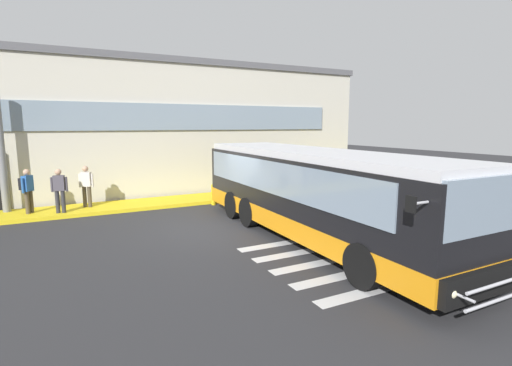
{
  "coord_description": "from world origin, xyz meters",
  "views": [
    {
      "loc": [
        -4.38,
        -11.53,
        3.46
      ],
      "look_at": [
        1.39,
        -0.33,
        1.5
      ],
      "focal_mm": 26.48,
      "sensor_mm": 36.0,
      "label": 1
    }
  ],
  "objects_px": {
    "passenger_by_doorway": "(59,189)",
    "passenger_at_curb_edge": "(86,184)",
    "safety_bollard_yellow": "(213,195)",
    "entry_support_column": "(1,152)",
    "bus_main_foreground": "(314,195)",
    "passenger_near_column": "(27,188)"
  },
  "relations": [
    {
      "from": "bus_main_foreground",
      "to": "passenger_near_column",
      "type": "bearing_deg",
      "value": 138.31
    },
    {
      "from": "bus_main_foreground",
      "to": "passenger_by_doorway",
      "type": "relative_size",
      "value": 6.62
    },
    {
      "from": "bus_main_foreground",
      "to": "passenger_at_curb_edge",
      "type": "height_order",
      "value": "bus_main_foreground"
    },
    {
      "from": "entry_support_column",
      "to": "passenger_at_curb_edge",
      "type": "xyz_separation_m",
      "value": [
        2.81,
        -0.51,
        -1.35
      ]
    },
    {
      "from": "entry_support_column",
      "to": "passenger_near_column",
      "type": "xyz_separation_m",
      "value": [
        0.77,
        -0.67,
        -1.32
      ]
    },
    {
      "from": "entry_support_column",
      "to": "bus_main_foreground",
      "type": "relative_size",
      "value": 0.41
    },
    {
      "from": "passenger_by_doorway",
      "to": "passenger_at_curb_edge",
      "type": "bearing_deg",
      "value": 34.05
    },
    {
      "from": "passenger_at_curb_edge",
      "to": "safety_bollard_yellow",
      "type": "xyz_separation_m",
      "value": [
        4.93,
        -1.29,
        -0.63
      ]
    },
    {
      "from": "bus_main_foreground",
      "to": "safety_bollard_yellow",
      "type": "relative_size",
      "value": 12.31
    },
    {
      "from": "bus_main_foreground",
      "to": "passenger_at_curb_edge",
      "type": "bearing_deg",
      "value": 129.25
    },
    {
      "from": "entry_support_column",
      "to": "passenger_near_column",
      "type": "bearing_deg",
      "value": -40.88
    },
    {
      "from": "passenger_by_doorway",
      "to": "passenger_near_column",
      "type": "bearing_deg",
      "value": 155.4
    },
    {
      "from": "passenger_by_doorway",
      "to": "safety_bollard_yellow",
      "type": "relative_size",
      "value": 1.86
    },
    {
      "from": "safety_bollard_yellow",
      "to": "passenger_by_doorway",
      "type": "bearing_deg",
      "value": 173.81
    },
    {
      "from": "entry_support_column",
      "to": "safety_bollard_yellow",
      "type": "xyz_separation_m",
      "value": [
        7.74,
        -1.8,
        -1.98
      ]
    },
    {
      "from": "entry_support_column",
      "to": "passenger_at_curb_edge",
      "type": "relative_size",
      "value": 2.72
    },
    {
      "from": "passenger_by_doorway",
      "to": "safety_bollard_yellow",
      "type": "xyz_separation_m",
      "value": [
        5.89,
        -0.64,
        -0.63
      ]
    },
    {
      "from": "bus_main_foreground",
      "to": "passenger_by_doorway",
      "type": "height_order",
      "value": "bus_main_foreground"
    },
    {
      "from": "passenger_at_curb_edge",
      "to": "entry_support_column",
      "type": "bearing_deg",
      "value": 169.69
    },
    {
      "from": "entry_support_column",
      "to": "bus_main_foreground",
      "type": "distance_m",
      "value": 11.72
    },
    {
      "from": "safety_bollard_yellow",
      "to": "passenger_at_curb_edge",
      "type": "bearing_deg",
      "value": 165.35
    },
    {
      "from": "passenger_near_column",
      "to": "passenger_by_doorway",
      "type": "height_order",
      "value": "same"
    }
  ]
}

